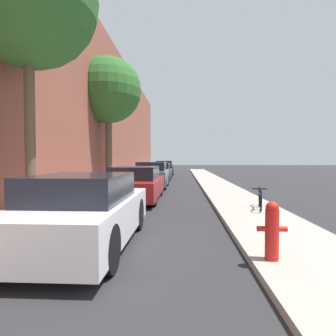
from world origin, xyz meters
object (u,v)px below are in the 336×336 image
(parked_car_navy, at_px, (159,172))
(fire_hydrant, at_px, (272,230))
(parked_car_red, at_px, (136,184))
(parked_car_black, at_px, (164,169))
(street_tree_far, at_px, (108,91))
(parked_car_grey, at_px, (152,175))
(parked_car_white, at_px, (85,211))
(bicycle, at_px, (260,198))

(parked_car_navy, relative_size, fire_hydrant, 4.85)
(parked_car_red, height_order, parked_car_navy, parked_car_navy)
(parked_car_black, bearing_deg, fire_hydrant, -82.12)
(parked_car_navy, distance_m, parked_car_black, 5.41)
(parked_car_navy, xyz_separation_m, street_tree_far, (-2.38, -5.64, 4.84))
(parked_car_navy, bearing_deg, parked_car_black, 89.46)
(parked_car_black, bearing_deg, parked_car_navy, -90.54)
(street_tree_far, height_order, fire_hydrant, street_tree_far)
(parked_car_grey, height_order, parked_car_black, parked_car_grey)
(parked_car_white, relative_size, bicycle, 2.64)
(parked_car_grey, xyz_separation_m, bicycle, (4.07, -7.16, -0.25))
(parked_car_white, height_order, bicycle, parked_car_white)
(parked_car_grey, distance_m, parked_car_black, 11.01)
(parked_car_black, bearing_deg, parked_car_white, -90.06)
(parked_car_navy, bearing_deg, parked_car_grey, -89.05)
(parked_car_red, height_order, bicycle, parked_car_red)
(parked_car_navy, height_order, parked_car_black, parked_car_black)
(parked_car_white, xyz_separation_m, parked_car_navy, (-0.03, 16.21, -0.02))
(parked_car_black, bearing_deg, parked_car_red, -90.16)
(street_tree_far, bearing_deg, parked_car_grey, 0.98)
(fire_hydrant, bearing_deg, parked_car_white, 164.97)
(parked_car_red, xyz_separation_m, street_tree_far, (-2.38, 4.83, 4.83))
(parked_car_black, height_order, bicycle, parked_car_black)
(parked_car_grey, distance_m, parked_car_navy, 5.60)
(parked_car_white, relative_size, fire_hydrant, 4.55)
(parked_car_red, relative_size, parked_car_black, 1.16)
(parked_car_red, height_order, parked_car_grey, parked_car_grey)
(parked_car_navy, relative_size, street_tree_far, 0.58)
(parked_car_red, bearing_deg, parked_car_black, 89.84)
(street_tree_far, height_order, bicycle, street_tree_far)
(parked_car_red, xyz_separation_m, parked_car_grey, (0.09, 4.87, 0.05))
(parked_car_white, xyz_separation_m, street_tree_far, (-2.40, 10.56, 4.82))
(fire_hydrant, bearing_deg, street_tree_far, 115.89)
(parked_car_grey, height_order, fire_hydrant, parked_car_grey)
(parked_car_white, bearing_deg, parked_car_grey, 89.64)
(bicycle, bearing_deg, street_tree_far, 145.45)
(parked_car_red, bearing_deg, street_tree_far, 116.27)
(parked_car_grey, distance_m, bicycle, 8.24)
(parked_car_black, height_order, street_tree_far, street_tree_far)
(parked_car_red, distance_m, street_tree_far, 7.23)
(parked_car_black, relative_size, bicycle, 2.62)
(bicycle, bearing_deg, parked_car_navy, 120.93)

